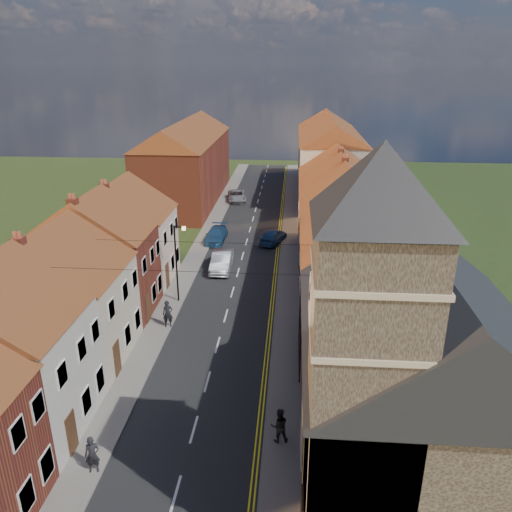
# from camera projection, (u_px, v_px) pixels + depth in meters

# --- Properties ---
(road) EXTENTS (7.00, 90.00, 0.02)m
(road) POSITION_uv_depth(u_px,v_px,m) (243.00, 256.00, 47.16)
(road) COLOR black
(road) RESTS_ON ground
(pavement_left) EXTENTS (1.80, 90.00, 0.12)m
(pavement_left) POSITION_uv_depth(u_px,v_px,m) (197.00, 254.00, 47.46)
(pavement_left) COLOR gray
(pavement_left) RESTS_ON ground
(pavement_right) EXTENTS (1.80, 90.00, 0.12)m
(pavement_right) POSITION_uv_depth(u_px,v_px,m) (289.00, 257.00, 46.83)
(pavement_right) COLOR gray
(pavement_right) RESTS_ON ground
(church) EXTENTS (11.25, 14.25, 15.20)m
(church) POSITION_uv_depth(u_px,v_px,m) (409.00, 368.00, 19.58)
(church) COLOR #2D241F
(church) RESTS_ON ground
(cottage_r_tudor) EXTENTS (8.30, 5.20, 9.00)m
(cottage_r_tudor) POSITION_uv_depth(u_px,v_px,m) (371.00, 296.00, 28.81)
(cottage_r_tudor) COLOR beige
(cottage_r_tudor) RESTS_ON ground
(cottage_r_white_near) EXTENTS (8.30, 6.00, 9.00)m
(cottage_r_white_near) POSITION_uv_depth(u_px,v_px,m) (360.00, 262.00, 33.82)
(cottage_r_white_near) COLOR #B2AEA8
(cottage_r_white_near) RESTS_ON ground
(cottage_r_cream_mid) EXTENTS (8.30, 5.20, 9.00)m
(cottage_r_cream_mid) POSITION_uv_depth(u_px,v_px,m) (352.00, 236.00, 38.84)
(cottage_r_cream_mid) COLOR beige
(cottage_r_cream_mid) RESTS_ON ground
(cottage_r_pink) EXTENTS (8.30, 6.00, 9.00)m
(cottage_r_pink) POSITION_uv_depth(u_px,v_px,m) (346.00, 216.00, 43.86)
(cottage_r_pink) COLOR beige
(cottage_r_pink) RESTS_ON ground
(cottage_r_white_far) EXTENTS (8.30, 5.20, 9.00)m
(cottage_r_white_far) POSITION_uv_depth(u_px,v_px,m) (341.00, 200.00, 48.88)
(cottage_r_white_far) COLOR #B2AEA8
(cottage_r_white_far) RESTS_ON ground
(cottage_r_cream_far) EXTENTS (8.30, 6.00, 9.00)m
(cottage_r_cream_far) POSITION_uv_depth(u_px,v_px,m) (337.00, 188.00, 53.90)
(cottage_r_cream_far) COLOR beige
(cottage_r_cream_far) RESTS_ON ground
(cottage_l_white) EXTENTS (8.30, 6.90, 8.80)m
(cottage_l_white) POSITION_uv_depth(u_px,v_px,m) (55.00, 293.00, 29.46)
(cottage_l_white) COLOR beige
(cottage_l_white) RESTS_ON ground
(cottage_l_brick_mid) EXTENTS (8.30, 5.70, 9.10)m
(cottage_l_brick_mid) POSITION_uv_depth(u_px,v_px,m) (93.00, 254.00, 35.08)
(cottage_l_brick_mid) COLOR brown
(cottage_l_brick_mid) RESTS_ON ground
(cottage_l_pink) EXTENTS (8.30, 6.30, 8.80)m
(cottage_l_pink) POSITION_uv_depth(u_px,v_px,m) (121.00, 230.00, 40.52)
(cottage_l_pink) COLOR beige
(cottage_l_pink) RESTS_ON ground
(block_right_far) EXTENTS (8.30, 24.20, 10.50)m
(block_right_far) POSITION_uv_depth(u_px,v_px,m) (329.00, 156.00, 67.83)
(block_right_far) COLOR beige
(block_right_far) RESTS_ON ground
(block_left_far) EXTENTS (8.30, 24.20, 10.50)m
(block_left_far) POSITION_uv_depth(u_px,v_px,m) (186.00, 160.00, 64.50)
(block_left_far) COLOR brown
(block_left_far) RESTS_ON ground
(lamppost) EXTENTS (0.88, 0.15, 6.00)m
(lamppost) POSITION_uv_depth(u_px,v_px,m) (177.00, 259.00, 36.86)
(lamppost) COLOR black
(lamppost) RESTS_ON pavement_left
(car_mid) EXTENTS (1.71, 4.76, 1.56)m
(car_mid) POSITION_uv_depth(u_px,v_px,m) (222.00, 261.00, 43.84)
(car_mid) COLOR #B3B4BC
(car_mid) RESTS_ON ground
(car_far) EXTENTS (2.06, 4.78, 1.37)m
(car_far) POSITION_uv_depth(u_px,v_px,m) (216.00, 235.00, 50.86)
(car_far) COLOR navy
(car_far) RESTS_ON ground
(car_distant) EXTENTS (2.99, 5.20, 1.36)m
(car_distant) POSITION_uv_depth(u_px,v_px,m) (237.00, 196.00, 65.80)
(car_distant) COLOR #ADAEB5
(car_distant) RESTS_ON ground
(pedestrian_left) EXTENTS (0.72, 0.55, 1.79)m
(pedestrian_left) POSITION_uv_depth(u_px,v_px,m) (92.00, 455.00, 21.87)
(pedestrian_left) COLOR black
(pedestrian_left) RESTS_ON pavement_left
(pedestrian_right) EXTENTS (0.98, 0.83, 1.80)m
(pedestrian_right) POSITION_uv_depth(u_px,v_px,m) (279.00, 425.00, 23.63)
(pedestrian_right) COLOR #2A2421
(pedestrian_right) RESTS_ON pavement_right
(car_far_b) EXTENTS (3.07, 4.77, 1.29)m
(car_far_b) POSITION_uv_depth(u_px,v_px,m) (273.00, 237.00, 50.46)
(car_far_b) COLOR navy
(car_far_b) RESTS_ON ground
(pedestrian_left_b) EXTENTS (0.79, 0.61, 1.91)m
(pedestrian_left_b) POSITION_uv_depth(u_px,v_px,m) (168.00, 314.00, 34.03)
(pedestrian_left_b) COLOR black
(pedestrian_left_b) RESTS_ON pavement_left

